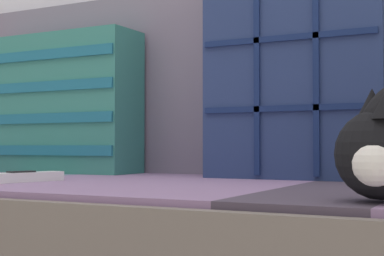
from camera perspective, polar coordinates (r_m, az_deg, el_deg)
name	(u,v)px	position (r m, az deg, el deg)	size (l,w,h in m)	color
sofa_backrest	(191,83)	(1.51, -0.11, 4.34)	(1.99, 0.14, 0.46)	slate
throw_pillow_quilted	(296,77)	(1.25, 10.06, 4.94)	(0.37, 0.14, 0.43)	navy
throw_pillow_striped	(55,104)	(1.57, -13.14, 2.25)	(0.46, 0.14, 0.35)	#337A70
game_remote_far	(23,177)	(1.15, -16.09, -4.63)	(0.09, 0.20, 0.02)	white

